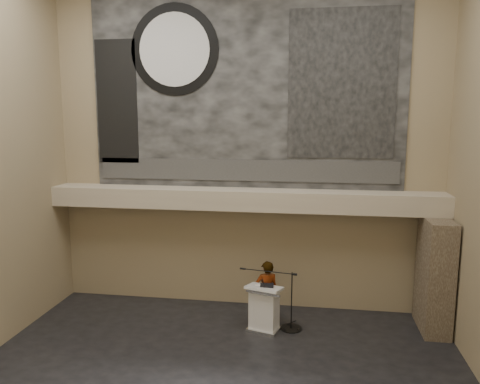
# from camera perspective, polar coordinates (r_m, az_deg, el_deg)

# --- Properties ---
(wall_back) EXTENTS (10.00, 0.02, 8.50)m
(wall_back) POSITION_cam_1_polar(r_m,az_deg,el_deg) (12.12, 0.58, 5.52)
(wall_back) COLOR #8C7959
(wall_back) RESTS_ON floor
(wall_front) EXTENTS (10.00, 0.02, 8.50)m
(wall_front) POSITION_cam_1_polar(r_m,az_deg,el_deg) (4.40, -14.50, -1.62)
(wall_front) COLOR #8C7959
(wall_front) RESTS_ON floor
(soffit) EXTENTS (10.00, 0.80, 0.50)m
(soffit) POSITION_cam_1_polar(r_m,az_deg,el_deg) (11.88, 0.30, -0.88)
(soffit) COLOR tan
(soffit) RESTS_ON wall_back
(sprinkler_left) EXTENTS (0.04, 0.04, 0.06)m
(sprinkler_left) POSITION_cam_1_polar(r_m,az_deg,el_deg) (12.22, -7.18, -2.00)
(sprinkler_left) COLOR #B2893D
(sprinkler_left) RESTS_ON soffit
(sprinkler_right) EXTENTS (0.04, 0.04, 0.06)m
(sprinkler_right) POSITION_cam_1_polar(r_m,az_deg,el_deg) (11.76, 9.46, -2.50)
(sprinkler_right) COLOR #B2893D
(sprinkler_right) RESTS_ON soffit
(banner) EXTENTS (8.00, 0.05, 5.00)m
(banner) POSITION_cam_1_polar(r_m,az_deg,el_deg) (12.08, 0.57, 12.39)
(banner) COLOR black
(banner) RESTS_ON wall_back
(banner_text_strip) EXTENTS (7.76, 0.02, 0.55)m
(banner_text_strip) POSITION_cam_1_polar(r_m,az_deg,el_deg) (12.10, 0.53, 2.66)
(banner_text_strip) COLOR #2D2D2D
(banner_text_strip) RESTS_ON banner
(banner_clock_rim) EXTENTS (2.30, 0.02, 2.30)m
(banner_clock_rim) POSITION_cam_1_polar(r_m,az_deg,el_deg) (12.51, -8.00, 16.79)
(banner_clock_rim) COLOR black
(banner_clock_rim) RESTS_ON banner
(banner_clock_face) EXTENTS (1.84, 0.02, 1.84)m
(banner_clock_face) POSITION_cam_1_polar(r_m,az_deg,el_deg) (12.50, -8.03, 16.80)
(banner_clock_face) COLOR silver
(banner_clock_face) RESTS_ON banner
(banner_building_print) EXTENTS (2.60, 0.02, 3.60)m
(banner_building_print) POSITION_cam_1_polar(r_m,az_deg,el_deg) (11.94, 12.31, 12.69)
(banner_building_print) COLOR black
(banner_building_print) RESTS_ON banner
(banner_brick_print) EXTENTS (1.10, 0.02, 3.20)m
(banner_brick_print) POSITION_cam_1_polar(r_m,az_deg,el_deg) (12.96, -14.77, 10.55)
(banner_brick_print) COLOR black
(banner_brick_print) RESTS_ON banner
(stone_pier) EXTENTS (0.60, 1.40, 2.70)m
(stone_pier) POSITION_cam_1_polar(r_m,az_deg,el_deg) (12.08, 22.64, -9.29)
(stone_pier) COLOR #423629
(stone_pier) RESTS_ON floor
(lectern) EXTENTS (0.93, 0.77, 1.14)m
(lectern) POSITION_cam_1_polar(r_m,az_deg,el_deg) (11.38, 2.96, -13.99)
(lectern) COLOR silver
(lectern) RESTS_ON floor
(binder) EXTENTS (0.33, 0.27, 0.04)m
(binder) POSITION_cam_1_polar(r_m,az_deg,el_deg) (11.18, 3.29, -11.32)
(binder) COLOR black
(binder) RESTS_ON lectern
(papers) EXTENTS (0.29, 0.34, 0.00)m
(papers) POSITION_cam_1_polar(r_m,az_deg,el_deg) (11.16, 2.51, -11.44)
(papers) COLOR silver
(papers) RESTS_ON lectern
(speaker_person) EXTENTS (0.67, 0.54, 1.57)m
(speaker_person) POSITION_cam_1_polar(r_m,az_deg,el_deg) (11.70, 3.26, -12.09)
(speaker_person) COLOR silver
(speaker_person) RESTS_ON floor
(mic_stand) EXTENTS (1.53, 0.52, 1.41)m
(mic_stand) POSITION_cam_1_polar(r_m,az_deg,el_deg) (11.66, 6.02, -15.26)
(mic_stand) COLOR black
(mic_stand) RESTS_ON floor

